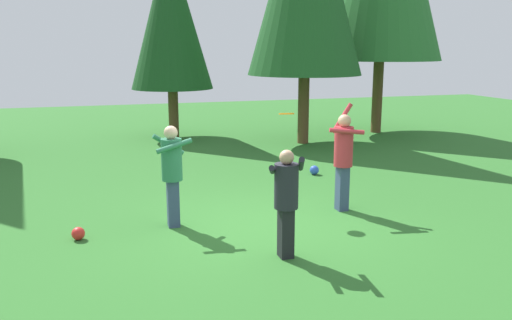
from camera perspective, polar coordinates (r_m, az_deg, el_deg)
ground_plane at (r=8.94m, az=0.33°, el=-7.12°), size 40.00×40.00×0.00m
person_thrower at (r=9.64m, az=9.42°, el=0.71°), size 0.62×0.58×1.96m
person_catcher at (r=8.76m, az=-9.07°, el=-0.81°), size 0.61×0.54×1.70m
person_bystander at (r=7.40m, az=3.29°, el=-3.77°), size 0.63×0.66×1.56m
frisbee at (r=9.34m, az=3.32°, el=5.02°), size 0.30×0.30×0.06m
ball_red at (r=8.74m, az=-18.65°, el=-7.53°), size 0.20×0.20×0.20m
ball_blue at (r=12.47m, az=6.32°, el=-1.09°), size 0.22×0.22×0.22m
tree_center at (r=17.54m, az=-9.25°, el=15.19°), size 2.63×2.63×6.29m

